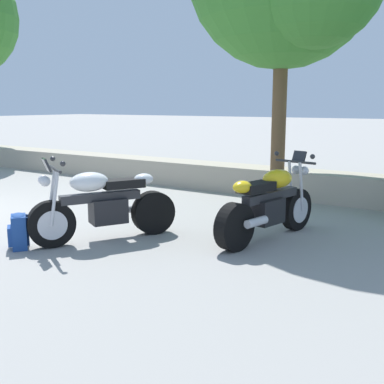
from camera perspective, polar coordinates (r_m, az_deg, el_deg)
stone_wall at (r=11.91m, az=-7.05°, el=2.87°), size 36.00×0.80×0.55m
motorcycle_white_near_left at (r=6.56m, az=-10.73°, el=-1.64°), size 1.18×1.88×1.18m
motorcycle_yellow_centre at (r=6.60m, az=9.32°, el=-1.53°), size 0.74×2.05×1.18m
rider_backpack at (r=6.53m, az=-20.20°, el=-4.37°), size 0.35×0.35×0.47m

